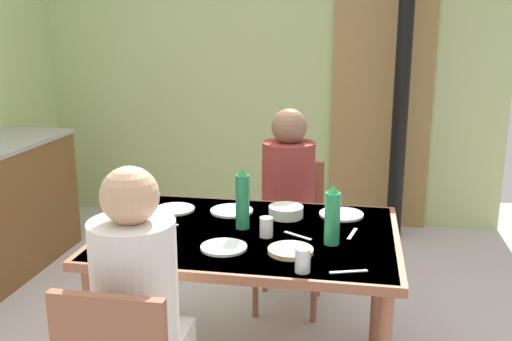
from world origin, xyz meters
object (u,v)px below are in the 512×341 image
(dining_table, at_px, (250,246))
(person_near_diner, at_px, (136,287))
(chair_far_diner, at_px, (290,225))
(person_far_diner, at_px, (288,185))
(water_bottle_green_near, at_px, (242,200))
(water_bottle_green_far, at_px, (332,217))
(serving_bowl_center, at_px, (286,212))

(dining_table, bearing_deg, person_near_diner, -111.32)
(chair_far_diner, bearing_deg, dining_table, 84.04)
(dining_table, height_order, person_near_diner, person_near_diner)
(person_far_diner, bearing_deg, water_bottle_green_near, 78.85)
(dining_table, relative_size, water_bottle_green_near, 4.63)
(person_near_diner, relative_size, water_bottle_green_near, 2.66)
(person_far_diner, bearing_deg, dining_table, 82.89)
(chair_far_diner, distance_m, person_near_diner, 1.60)
(water_bottle_green_far, distance_m, serving_bowl_center, 0.41)
(chair_far_diner, relative_size, serving_bowl_center, 5.12)
(person_far_diner, height_order, serving_bowl_center, person_far_diner)
(chair_far_diner, distance_m, person_far_diner, 0.31)
(chair_far_diner, bearing_deg, water_bottle_green_far, 107.20)
(serving_bowl_center, bearing_deg, dining_table, -120.19)
(person_far_diner, bearing_deg, serving_bowl_center, 95.79)
(water_bottle_green_near, bearing_deg, serving_bowl_center, 47.42)
(person_far_diner, relative_size, serving_bowl_center, 4.53)
(person_near_diner, distance_m, water_bottle_green_far, 0.89)
(person_far_diner, bearing_deg, water_bottle_green_far, 109.95)
(water_bottle_green_near, bearing_deg, person_far_diner, 78.85)
(dining_table, relative_size, chair_far_diner, 1.54)
(dining_table, distance_m, water_bottle_green_far, 0.43)
(person_near_diner, height_order, water_bottle_green_near, person_near_diner)
(water_bottle_green_near, relative_size, water_bottle_green_far, 1.09)
(person_near_diner, bearing_deg, person_far_diner, 75.56)
(dining_table, bearing_deg, water_bottle_green_far, -13.70)
(water_bottle_green_far, bearing_deg, person_near_diner, -136.78)
(dining_table, height_order, chair_far_diner, chair_far_diner)
(dining_table, relative_size, serving_bowl_center, 7.89)
(chair_far_diner, bearing_deg, person_near_diner, 76.79)
(serving_bowl_center, bearing_deg, person_far_diner, 95.79)
(water_bottle_green_near, height_order, water_bottle_green_far, water_bottle_green_near)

